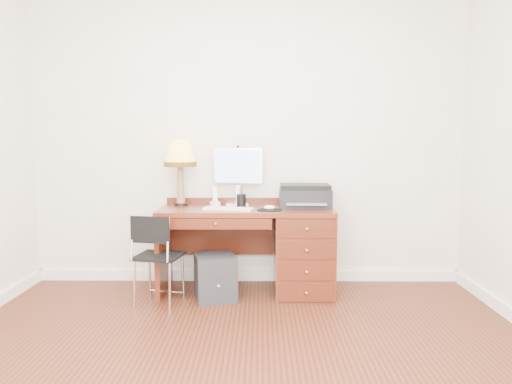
{
  "coord_description": "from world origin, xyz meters",
  "views": [
    {
      "loc": [
        0.13,
        -2.91,
        1.34
      ],
      "look_at": [
        0.09,
        1.2,
        0.91
      ],
      "focal_mm": 35.0,
      "sensor_mm": 36.0,
      "label": 1
    }
  ],
  "objects_px": {
    "printer": "(305,196)",
    "phone": "(215,200)",
    "monitor": "(238,169)",
    "equipment_box": "(215,277)",
    "desk": "(283,245)",
    "leg_lamp": "(180,157)",
    "chair": "(157,251)"
  },
  "relations": [
    {
      "from": "printer",
      "to": "phone",
      "type": "distance_m",
      "value": 0.81
    },
    {
      "from": "monitor",
      "to": "equipment_box",
      "type": "relative_size",
      "value": 1.36
    },
    {
      "from": "printer",
      "to": "equipment_box",
      "type": "relative_size",
      "value": 1.21
    },
    {
      "from": "desk",
      "to": "equipment_box",
      "type": "bearing_deg",
      "value": -158.52
    },
    {
      "from": "printer",
      "to": "leg_lamp",
      "type": "xyz_separation_m",
      "value": [
        -1.11,
        0.08,
        0.34
      ]
    },
    {
      "from": "printer",
      "to": "leg_lamp",
      "type": "bearing_deg",
      "value": 177.13
    },
    {
      "from": "monitor",
      "to": "desk",
      "type": "bearing_deg",
      "value": -24.21
    },
    {
      "from": "desk",
      "to": "chair",
      "type": "height_order",
      "value": "desk"
    },
    {
      "from": "phone",
      "to": "equipment_box",
      "type": "relative_size",
      "value": 0.45
    },
    {
      "from": "leg_lamp",
      "to": "phone",
      "type": "xyz_separation_m",
      "value": [
        0.31,
        -0.01,
        -0.38
      ]
    },
    {
      "from": "equipment_box",
      "to": "monitor",
      "type": "bearing_deg",
      "value": 56.21
    },
    {
      "from": "desk",
      "to": "monitor",
      "type": "height_order",
      "value": "monitor"
    },
    {
      "from": "leg_lamp",
      "to": "chair",
      "type": "xyz_separation_m",
      "value": [
        -0.11,
        -0.53,
        -0.73
      ]
    },
    {
      "from": "printer",
      "to": "chair",
      "type": "height_order",
      "value": "printer"
    },
    {
      "from": "desk",
      "to": "monitor",
      "type": "bearing_deg",
      "value": 149.52
    },
    {
      "from": "leg_lamp",
      "to": "equipment_box",
      "type": "relative_size",
      "value": 1.56
    },
    {
      "from": "phone",
      "to": "monitor",
      "type": "bearing_deg",
      "value": 9.64
    },
    {
      "from": "leg_lamp",
      "to": "phone",
      "type": "distance_m",
      "value": 0.49
    },
    {
      "from": "printer",
      "to": "phone",
      "type": "relative_size",
      "value": 2.68
    },
    {
      "from": "monitor",
      "to": "printer",
      "type": "bearing_deg",
      "value": -10.79
    },
    {
      "from": "printer",
      "to": "chair",
      "type": "relative_size",
      "value": 0.61
    },
    {
      "from": "desk",
      "to": "printer",
      "type": "bearing_deg",
      "value": 16.24
    },
    {
      "from": "phone",
      "to": "equipment_box",
      "type": "height_order",
      "value": "phone"
    },
    {
      "from": "printer",
      "to": "leg_lamp",
      "type": "distance_m",
      "value": 1.16
    },
    {
      "from": "phone",
      "to": "desk",
      "type": "bearing_deg",
      "value": -31.27
    },
    {
      "from": "leg_lamp",
      "to": "chair",
      "type": "distance_m",
      "value": 0.91
    },
    {
      "from": "monitor",
      "to": "equipment_box",
      "type": "bearing_deg",
      "value": -103.6
    },
    {
      "from": "phone",
      "to": "chair",
      "type": "bearing_deg",
      "value": -148.08
    },
    {
      "from": "desk",
      "to": "printer",
      "type": "height_order",
      "value": "printer"
    },
    {
      "from": "desk",
      "to": "equipment_box",
      "type": "distance_m",
      "value": 0.66
    },
    {
      "from": "leg_lamp",
      "to": "chair",
      "type": "height_order",
      "value": "leg_lamp"
    },
    {
      "from": "printer",
      "to": "equipment_box",
      "type": "xyz_separation_m",
      "value": [
        -0.77,
        -0.28,
        -0.66
      ]
    }
  ]
}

